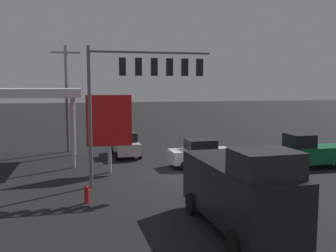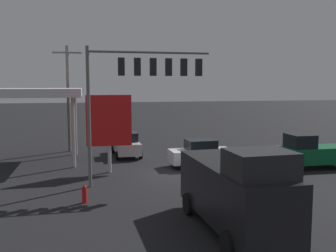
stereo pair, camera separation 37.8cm
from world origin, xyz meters
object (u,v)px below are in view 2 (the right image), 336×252
Objects in this scene: delivery_truck at (235,190)px; utility_pole at (68,96)px; traffic_signal_assembly at (142,78)px; price_sign at (109,122)px; pickup_parked at (309,152)px; fire_hydrant at (84,194)px; sedan_far at (126,144)px; sedan_waiting at (201,153)px.

utility_pole is at bearing -162.53° from delivery_truck.
traffic_signal_assembly is 1.54× the size of price_sign.
pickup_parked is at bearing 133.21° from delivery_truck.
delivery_truck reaches higher than pickup_parked.
price_sign is 7.06m from fire_hydrant.
fire_hydrant is at bearing 75.52° from price_sign.
sedan_far is 16.92m from delivery_truck.
delivery_truck is (-4.16, 11.24, -1.65)m from price_sign.
sedan_far is 6.95m from sedan_waiting.
sedan_waiting reaches higher than fire_hydrant.
price_sign is at bearing -6.12° from pickup_parked.
pickup_parked reaches higher than fire_hydrant.
price_sign is 12.10m from delivery_truck.
pickup_parked is 5.95× the size of fire_hydrant.
sedan_waiting is (-9.31, 8.29, -3.86)m from utility_pole.
delivery_truck is (-7.07, 19.91, -3.11)m from utility_pole.
fire_hydrant is (5.77, -5.01, -1.26)m from delivery_truck.
sedan_far reaches higher than fire_hydrant.
fire_hydrant is at bearing -133.05° from delivery_truck.
delivery_truck is at bearing 107.25° from traffic_signal_assembly.
delivery_truck is 7.82× the size of fire_hydrant.
traffic_signal_assembly reaches higher than pickup_parked.
delivery_truck is at bearing 139.03° from fire_hydrant.
price_sign reaches higher than fire_hydrant.
sedan_far is 1.00× the size of sedan_waiting.
utility_pole reaches higher than delivery_truck.
price_sign is 0.74× the size of delivery_truck.
pickup_parked is at bearing 147.77° from utility_pole.
pickup_parked is at bearing 56.59° from sedan_far.
fire_hydrant is at bearing 17.65° from pickup_parked.
utility_pole reaches higher than sedan_waiting.
pickup_parked is (-11.90, 7.21, 0.16)m from sedan_far.
delivery_truck reaches higher than sedan_far.
traffic_signal_assembly reaches higher than price_sign.
delivery_truck is (9.41, 9.51, 0.58)m from pickup_parked.
utility_pole is at bearing -85.01° from fire_hydrant.
traffic_signal_assembly is 4.65m from price_sign.
price_sign is 13.87m from pickup_parked.
delivery_truck is 1.54× the size of sedan_waiting.
sedan_far is at bearing -30.07° from pickup_parked.
sedan_waiting is at bearing -15.17° from pickup_parked.
traffic_signal_assembly reaches higher than fire_hydrant.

